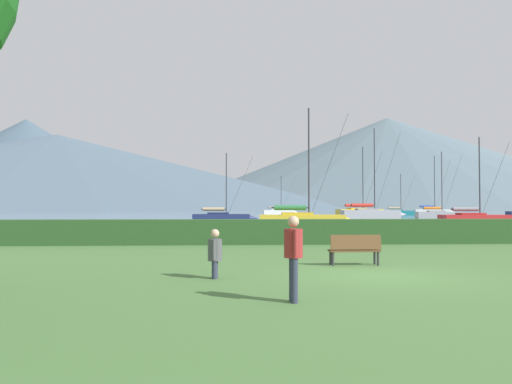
{
  "coord_description": "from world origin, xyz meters",
  "views": [
    {
      "loc": [
        -4.0,
        -13.06,
        1.84
      ],
      "look_at": [
        0.6,
        66.48,
        4.05
      ],
      "focal_mm": 35.1,
      "sensor_mm": 36.0,
      "label": 1
    }
  ],
  "objects_px": {
    "sailboat_slip_7": "(476,219)",
    "sailboat_slip_0": "(360,212)",
    "sailboat_slip_8": "(303,220)",
    "sailboat_slip_12": "(371,213)",
    "sailboat_slip_1": "(279,212)",
    "park_bench_near_path": "(355,248)",
    "sailboat_slip_9": "(432,211)",
    "sailboat_slip_11": "(222,218)",
    "sailboat_slip_4": "(439,214)",
    "person_seated_viewer": "(215,251)",
    "sailboat_slip_5": "(399,212)",
    "person_standing_walker": "(293,251)"
  },
  "relations": [
    {
      "from": "sailboat_slip_12",
      "to": "sailboat_slip_9",
      "type": "bearing_deg",
      "value": 55.27
    },
    {
      "from": "person_standing_walker",
      "to": "sailboat_slip_1",
      "type": "bearing_deg",
      "value": 81.99
    },
    {
      "from": "sailboat_slip_7",
      "to": "sailboat_slip_11",
      "type": "xyz_separation_m",
      "value": [
        -24.03,
        7.94,
        -0.02
      ]
    },
    {
      "from": "sailboat_slip_5",
      "to": "park_bench_near_path",
      "type": "bearing_deg",
      "value": -105.77
    },
    {
      "from": "person_seated_viewer",
      "to": "sailboat_slip_11",
      "type": "bearing_deg",
      "value": 95.13
    },
    {
      "from": "sailboat_slip_9",
      "to": "park_bench_near_path",
      "type": "distance_m",
      "value": 94.29
    },
    {
      "from": "sailboat_slip_7",
      "to": "sailboat_slip_0",
      "type": "bearing_deg",
      "value": 91.9
    },
    {
      "from": "park_bench_near_path",
      "to": "sailboat_slip_7",
      "type": "bearing_deg",
      "value": 56.16
    },
    {
      "from": "sailboat_slip_11",
      "to": "person_standing_walker",
      "type": "xyz_separation_m",
      "value": [
        1.78,
        -44.52,
        0.4
      ]
    },
    {
      "from": "sailboat_slip_0",
      "to": "sailboat_slip_5",
      "type": "bearing_deg",
      "value": 32.65
    },
    {
      "from": "sailboat_slip_7",
      "to": "sailboat_slip_9",
      "type": "distance_m",
      "value": 58.39
    },
    {
      "from": "sailboat_slip_8",
      "to": "sailboat_slip_12",
      "type": "relative_size",
      "value": 0.79
    },
    {
      "from": "sailboat_slip_7",
      "to": "person_seated_viewer",
      "type": "bearing_deg",
      "value": -123.79
    },
    {
      "from": "sailboat_slip_1",
      "to": "person_seated_viewer",
      "type": "distance_m",
      "value": 89.3
    },
    {
      "from": "sailboat_slip_12",
      "to": "person_standing_walker",
      "type": "height_order",
      "value": "sailboat_slip_12"
    },
    {
      "from": "sailboat_slip_1",
      "to": "park_bench_near_path",
      "type": "xyz_separation_m",
      "value": [
        -6.62,
        -86.1,
        -0.07
      ]
    },
    {
      "from": "sailboat_slip_7",
      "to": "park_bench_near_path",
      "type": "relative_size",
      "value": 5.29
    },
    {
      "from": "sailboat_slip_8",
      "to": "person_seated_viewer",
      "type": "xyz_separation_m",
      "value": [
        -6.62,
        -28.48,
        0.02
      ]
    },
    {
      "from": "park_bench_near_path",
      "to": "sailboat_slip_1",
      "type": "bearing_deg",
      "value": 84.19
    },
    {
      "from": "sailboat_slip_8",
      "to": "sailboat_slip_4",
      "type": "bearing_deg",
      "value": 55.17
    },
    {
      "from": "sailboat_slip_7",
      "to": "sailboat_slip_8",
      "type": "height_order",
      "value": "sailboat_slip_8"
    },
    {
      "from": "sailboat_slip_9",
      "to": "person_seated_viewer",
      "type": "distance_m",
      "value": 98.39
    },
    {
      "from": "sailboat_slip_0",
      "to": "sailboat_slip_7",
      "type": "relative_size",
      "value": 1.47
    },
    {
      "from": "sailboat_slip_0",
      "to": "sailboat_slip_11",
      "type": "height_order",
      "value": "sailboat_slip_0"
    },
    {
      "from": "sailboat_slip_7",
      "to": "person_standing_walker",
      "type": "distance_m",
      "value": 42.82
    },
    {
      "from": "person_seated_viewer",
      "to": "sailboat_slip_12",
      "type": "bearing_deg",
      "value": 74.87
    },
    {
      "from": "sailboat_slip_4",
      "to": "sailboat_slip_0",
      "type": "bearing_deg",
      "value": 121.71
    },
    {
      "from": "sailboat_slip_4",
      "to": "sailboat_slip_7",
      "type": "height_order",
      "value": "sailboat_slip_4"
    },
    {
      "from": "sailboat_slip_7",
      "to": "sailboat_slip_1",
      "type": "bearing_deg",
      "value": 104.93
    },
    {
      "from": "sailboat_slip_4",
      "to": "sailboat_slip_9",
      "type": "bearing_deg",
      "value": 75.64
    },
    {
      "from": "sailboat_slip_1",
      "to": "sailboat_slip_4",
      "type": "bearing_deg",
      "value": -59.59
    },
    {
      "from": "sailboat_slip_8",
      "to": "sailboat_slip_11",
      "type": "height_order",
      "value": "sailboat_slip_8"
    },
    {
      "from": "sailboat_slip_1",
      "to": "sailboat_slip_4",
      "type": "distance_m",
      "value": 36.51
    },
    {
      "from": "person_seated_viewer",
      "to": "person_standing_walker",
      "type": "xyz_separation_m",
      "value": [
        1.58,
        -3.21,
        0.29
      ]
    },
    {
      "from": "sailboat_slip_4",
      "to": "sailboat_slip_8",
      "type": "bearing_deg",
      "value": -122.67
    },
    {
      "from": "sailboat_slip_4",
      "to": "sailboat_slip_9",
      "type": "relative_size",
      "value": 0.8
    },
    {
      "from": "sailboat_slip_4",
      "to": "sailboat_slip_11",
      "type": "xyz_separation_m",
      "value": [
        -31.3,
        -16.94,
        -0.03
      ]
    },
    {
      "from": "sailboat_slip_7",
      "to": "person_seated_viewer",
      "type": "distance_m",
      "value": 41.0
    },
    {
      "from": "sailboat_slip_12",
      "to": "sailboat_slip_7",
      "type": "bearing_deg",
      "value": -81.52
    },
    {
      "from": "sailboat_slip_0",
      "to": "sailboat_slip_9",
      "type": "height_order",
      "value": "sailboat_slip_0"
    },
    {
      "from": "sailboat_slip_5",
      "to": "person_seated_viewer",
      "type": "distance_m",
      "value": 89.68
    },
    {
      "from": "sailboat_slip_0",
      "to": "person_seated_viewer",
      "type": "xyz_separation_m",
      "value": [
        -23.72,
        -74.09,
        -0.09
      ]
    },
    {
      "from": "sailboat_slip_4",
      "to": "person_standing_walker",
      "type": "distance_m",
      "value": 68.18
    },
    {
      "from": "person_standing_walker",
      "to": "sailboat_slip_7",
      "type": "bearing_deg",
      "value": 56.46
    },
    {
      "from": "sailboat_slip_5",
      "to": "sailboat_slip_8",
      "type": "height_order",
      "value": "sailboat_slip_8"
    },
    {
      "from": "sailboat_slip_9",
      "to": "sailboat_slip_11",
      "type": "height_order",
      "value": "sailboat_slip_9"
    },
    {
      "from": "sailboat_slip_8",
      "to": "park_bench_near_path",
      "type": "height_order",
      "value": "sailboat_slip_8"
    },
    {
      "from": "sailboat_slip_0",
      "to": "sailboat_slip_5",
      "type": "relative_size",
      "value": 1.51
    },
    {
      "from": "person_seated_viewer",
      "to": "person_standing_walker",
      "type": "distance_m",
      "value": 3.59
    },
    {
      "from": "sailboat_slip_1",
      "to": "sailboat_slip_12",
      "type": "height_order",
      "value": "sailboat_slip_12"
    }
  ]
}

